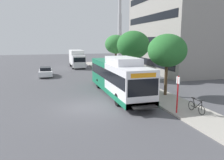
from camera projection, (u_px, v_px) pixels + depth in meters
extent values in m
plane|color=#4C4C51|center=(73.00, 87.00, 24.19)|extent=(120.00, 120.00, 0.00)
cube|color=#A8A399|center=(138.00, 86.00, 24.26)|extent=(3.00, 56.00, 0.14)
cube|color=white|center=(128.00, 82.00, 17.77)|extent=(2.54, 5.80, 2.73)
cube|color=#14724C|center=(109.00, 73.00, 23.24)|extent=(2.54, 5.80, 2.73)
cube|color=#14724C|center=(117.00, 89.00, 20.71)|extent=(2.57, 11.60, 0.44)
cube|color=black|center=(118.00, 73.00, 20.44)|extent=(2.58, 11.25, 0.96)
cube|color=black|center=(143.00, 88.00, 15.05)|extent=(2.34, 0.10, 1.24)
cube|color=orange|center=(143.00, 75.00, 14.88)|extent=(1.90, 0.08, 0.32)
cube|color=white|center=(123.00, 61.00, 18.84)|extent=(2.16, 4.06, 0.60)
cube|color=black|center=(145.00, 107.00, 14.91)|extent=(1.78, 0.60, 0.10)
cylinder|color=black|center=(118.00, 100.00, 17.01)|extent=(0.30, 1.00, 1.00)
cylinder|color=black|center=(144.00, 97.00, 17.65)|extent=(0.30, 1.00, 1.00)
cylinder|color=black|center=(99.00, 83.00, 23.41)|extent=(0.30, 1.00, 1.00)
cylinder|color=black|center=(118.00, 82.00, 24.04)|extent=(0.30, 1.00, 1.00)
cylinder|color=red|center=(178.00, 95.00, 14.78)|extent=(0.10, 0.10, 2.60)
cube|color=white|center=(178.00, 80.00, 14.60)|extent=(0.04, 0.36, 0.48)
torus|color=black|center=(202.00, 110.00, 14.51)|extent=(0.04, 0.66, 0.66)
torus|color=black|center=(191.00, 106.00, 15.55)|extent=(0.04, 0.66, 0.66)
cylinder|color=black|center=(198.00, 105.00, 14.79)|extent=(0.05, 0.64, 0.64)
cylinder|color=black|center=(194.00, 103.00, 15.22)|extent=(0.05, 0.34, 0.62)
cylinder|color=black|center=(197.00, 100.00, 14.88)|extent=(0.05, 0.90, 0.05)
cylinder|color=black|center=(193.00, 107.00, 15.34)|extent=(0.05, 0.45, 0.08)
cylinder|color=black|center=(202.00, 105.00, 14.48)|extent=(0.05, 0.10, 0.67)
cylinder|color=black|center=(202.00, 100.00, 14.44)|extent=(0.52, 0.03, 0.03)
cube|color=black|center=(193.00, 98.00, 15.30)|extent=(0.12, 0.24, 0.06)
cylinder|color=#4C3823|center=(166.00, 80.00, 19.78)|extent=(0.28, 0.28, 2.77)
ellipsoid|color=#286B2D|center=(167.00, 50.00, 19.29)|extent=(3.47, 3.47, 2.95)
cylinder|color=#4C3823|center=(133.00, 68.00, 28.38)|extent=(0.28, 0.28, 2.81)
ellipsoid|color=#286B2D|center=(133.00, 45.00, 27.84)|extent=(4.22, 4.22, 3.59)
cylinder|color=#4C3823|center=(116.00, 62.00, 35.02)|extent=(0.28, 0.28, 3.05)
ellipsoid|color=#337A38|center=(116.00, 44.00, 34.50)|extent=(3.51, 3.51, 2.99)
cube|color=silver|center=(46.00, 72.00, 31.08)|extent=(1.80, 4.50, 0.70)
cube|color=black|center=(46.00, 69.00, 31.08)|extent=(1.48, 2.34, 0.56)
cylinder|color=black|center=(40.00, 76.00, 29.62)|extent=(0.20, 0.64, 0.64)
cylinder|color=black|center=(52.00, 75.00, 30.07)|extent=(0.20, 0.64, 0.64)
cylinder|color=black|center=(40.00, 73.00, 32.17)|extent=(0.20, 0.64, 0.64)
cylinder|color=black|center=(51.00, 73.00, 32.62)|extent=(0.20, 0.64, 0.64)
cube|color=silver|center=(79.00, 62.00, 38.75)|extent=(2.30, 2.00, 2.10)
cube|color=white|center=(76.00, 57.00, 41.95)|extent=(2.30, 5.00, 2.70)
cube|color=black|center=(80.00, 60.00, 37.76)|extent=(2.07, 0.08, 0.80)
cylinder|color=black|center=(73.00, 66.00, 39.03)|extent=(0.26, 0.92, 0.92)
cylinder|color=black|center=(84.00, 66.00, 39.61)|extent=(0.26, 0.92, 0.92)
cylinder|color=black|center=(71.00, 64.00, 42.94)|extent=(0.26, 0.92, 0.92)
cylinder|color=black|center=(81.00, 64.00, 43.51)|extent=(0.26, 0.92, 0.92)
cube|color=black|center=(175.00, 61.00, 36.24)|extent=(10.08, 15.87, 1.10)
cube|color=black|center=(176.00, 41.00, 35.63)|extent=(10.08, 15.87, 1.10)
cube|color=black|center=(177.00, 19.00, 35.02)|extent=(10.08, 15.87, 1.10)
cylinder|color=#B7B7BC|center=(120.00, 50.00, 51.57)|extent=(1.10, 1.10, 5.58)
cylinder|color=#B7B7BC|center=(120.00, 26.00, 50.57)|extent=(0.91, 0.91, 5.58)
cylinder|color=#B7B7BC|center=(120.00, 1.00, 49.56)|extent=(0.71, 0.72, 5.58)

